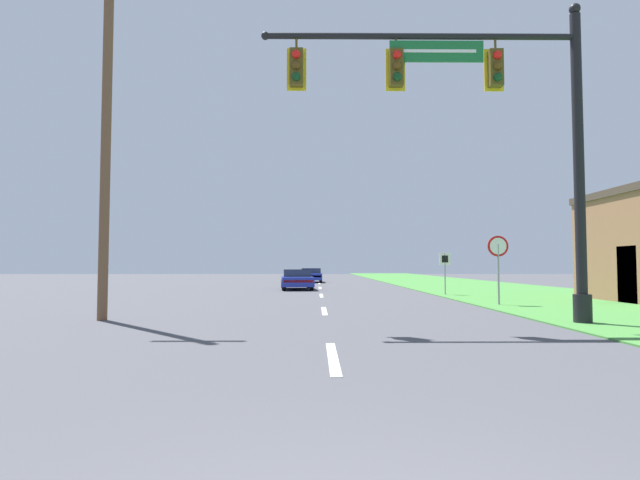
% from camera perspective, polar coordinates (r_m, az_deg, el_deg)
% --- Properties ---
extents(grass_verge_right, '(10.00, 110.00, 0.04)m').
position_cam_1_polar(grass_verge_right, '(33.78, 18.19, -5.20)').
color(grass_verge_right, '#428438').
rests_on(grass_verge_right, ground).
extents(road_center_line, '(0.16, 34.80, 0.01)m').
position_cam_1_polar(road_center_line, '(24.03, 0.16, -6.38)').
color(road_center_line, silver).
rests_on(road_center_line, ground).
extents(signal_mast, '(8.29, 0.47, 8.17)m').
position_cam_1_polar(signal_mast, '(13.74, 19.23, 12.57)').
color(signal_mast, black).
rests_on(signal_mast, grass_verge_right).
extents(car_ahead, '(2.18, 4.68, 1.19)m').
position_cam_1_polar(car_ahead, '(30.42, -2.67, -4.51)').
color(car_ahead, black).
rests_on(car_ahead, ground).
extents(far_car, '(1.82, 4.48, 1.19)m').
position_cam_1_polar(far_car, '(42.76, -1.01, -4.04)').
color(far_car, black).
rests_on(far_car, ground).
extents(stop_sign, '(0.76, 0.07, 2.50)m').
position_cam_1_polar(stop_sign, '(19.34, 19.69, -1.55)').
color(stop_sign, gray).
rests_on(stop_sign, grass_verge_right).
extents(route_sign_post, '(0.55, 0.06, 2.03)m').
position_cam_1_polar(route_sign_post, '(25.13, 14.09, -2.67)').
color(route_sign_post, gray).
rests_on(route_sign_post, grass_verge_right).
extents(utility_pole_near, '(1.80, 0.26, 10.27)m').
position_cam_1_polar(utility_pole_near, '(15.08, -23.24, 12.05)').
color(utility_pole_near, brown).
rests_on(utility_pole_near, ground).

